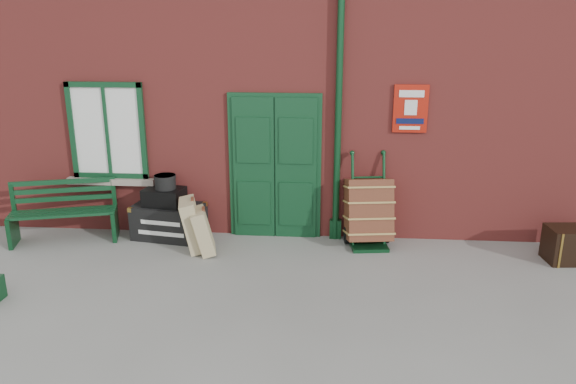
# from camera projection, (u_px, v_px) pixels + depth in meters

# --- Properties ---
(ground) EXTENTS (80.00, 80.00, 0.00)m
(ground) POSITION_uv_depth(u_px,v_px,m) (286.00, 276.00, 7.54)
(ground) COLOR gray
(ground) RESTS_ON ground
(station_building) EXTENTS (10.30, 4.30, 4.36)m
(station_building) POSITION_uv_depth(u_px,v_px,m) (302.00, 84.00, 10.22)
(station_building) COLOR #A23934
(station_building) RESTS_ON ground
(bench) EXTENTS (1.63, 0.89, 0.97)m
(bench) POSITION_uv_depth(u_px,v_px,m) (64.00, 210.00, 8.65)
(bench) COLOR #0F391E
(bench) RESTS_ON ground
(houdini_trunk) EXTENTS (1.15, 0.75, 0.54)m
(houdini_trunk) POSITION_uv_depth(u_px,v_px,m) (169.00, 221.00, 8.80)
(houdini_trunk) COLOR black
(houdini_trunk) RESTS_ON ground
(strongbox) EXTENTS (0.65, 0.52, 0.27)m
(strongbox) POSITION_uv_depth(u_px,v_px,m) (164.00, 197.00, 8.68)
(strongbox) COLOR black
(strongbox) RESTS_ON houdini_trunk
(hatbox) EXTENTS (0.37, 0.37, 0.21)m
(hatbox) POSITION_uv_depth(u_px,v_px,m) (165.00, 182.00, 8.61)
(hatbox) COLOR black
(hatbox) RESTS_ON strongbox
(suitcase_back) EXTENTS (0.48, 0.62, 0.79)m
(suitcase_back) POSITION_uv_depth(u_px,v_px,m) (192.00, 225.00, 8.29)
(suitcase_back) COLOR tan
(suitcase_back) RESTS_ON ground
(suitcase_front) EXTENTS (0.46, 0.56, 0.68)m
(suitcase_front) POSITION_uv_depth(u_px,v_px,m) (203.00, 231.00, 8.19)
(suitcase_front) COLOR tan
(suitcase_front) RESTS_ON ground
(porter_trolley) EXTENTS (0.76, 0.81, 1.39)m
(porter_trolley) POSITION_uv_depth(u_px,v_px,m) (368.00, 211.00, 8.45)
(porter_trolley) COLOR #0D361A
(porter_trolley) RESTS_ON ground
(dark_trunk) EXTENTS (0.74, 0.52, 0.50)m
(dark_trunk) POSITION_uv_depth(u_px,v_px,m) (572.00, 245.00, 7.93)
(dark_trunk) COLOR black
(dark_trunk) RESTS_ON ground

